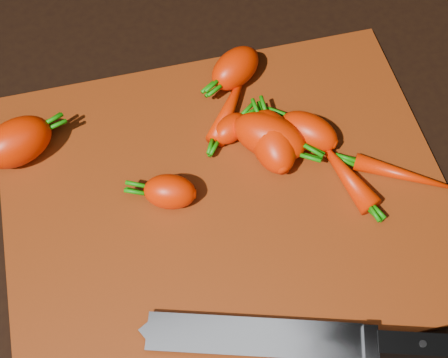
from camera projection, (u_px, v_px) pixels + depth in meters
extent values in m
cube|color=black|center=(226.00, 201.00, 0.72)|extent=(2.00, 2.00, 0.01)
cube|color=maroon|center=(226.00, 197.00, 0.71)|extent=(0.50, 0.40, 0.01)
ellipsoid|color=#F02600|center=(17.00, 142.00, 0.71)|extent=(0.10, 0.08, 0.05)
ellipsoid|color=#F02600|center=(170.00, 192.00, 0.69)|extent=(0.07, 0.06, 0.04)
ellipsoid|color=#F02600|center=(269.00, 136.00, 0.72)|extent=(0.10, 0.10, 0.05)
ellipsoid|color=#F02600|center=(273.00, 141.00, 0.72)|extent=(0.05, 0.09, 0.05)
ellipsoid|color=#F02600|center=(235.00, 68.00, 0.77)|extent=(0.08, 0.08, 0.04)
ellipsoid|color=#F02600|center=(231.00, 128.00, 0.74)|extent=(0.06, 0.05, 0.03)
ellipsoid|color=#F02600|center=(309.00, 132.00, 0.73)|extent=(0.08, 0.08, 0.04)
ellipsoid|color=#F02600|center=(231.00, 104.00, 0.76)|extent=(0.08, 0.11, 0.02)
ellipsoid|color=#F02600|center=(406.00, 175.00, 0.71)|extent=(0.11, 0.08, 0.02)
ellipsoid|color=#F02600|center=(344.00, 172.00, 0.71)|extent=(0.06, 0.11, 0.03)
cube|color=gray|center=(147.00, 331.00, 0.62)|extent=(0.22, 0.10, 0.00)
cube|color=gray|center=(261.00, 337.00, 0.62)|extent=(0.02, 0.04, 0.02)
cube|color=black|center=(330.00, 341.00, 0.62)|extent=(0.12, 0.06, 0.02)
cylinder|color=#B2B2B7|center=(312.00, 337.00, 0.61)|extent=(0.01, 0.01, 0.00)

